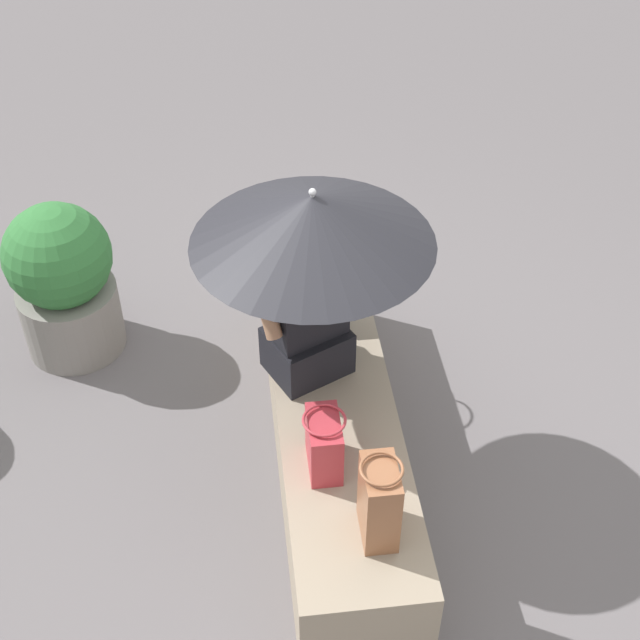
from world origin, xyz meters
The scene contains 8 objects.
ground_plane centered at (0.00, 0.00, 0.00)m, with size 14.00×14.00×0.00m, color #605B5E.
stone_bench centered at (0.00, 0.00, 0.24)m, with size 2.18×0.52×0.49m, color gray.
person_seated centered at (0.15, 0.10, 0.88)m, with size 0.40×0.51×0.90m.
parasol centered at (0.11, 0.07, 1.33)m, with size 0.99×0.99×0.99m.
handbag_black centered at (0.60, 0.08, 0.67)m, with size 0.29×0.21×0.36m.
tote_bag_canvas centered at (-0.42, 0.09, 0.62)m, with size 0.23×0.18×0.28m.
shoulder_bag_spare centered at (-0.77, -0.07, 0.67)m, with size 0.21×0.16×0.38m.
planter_far centered at (0.99, 1.29, 0.45)m, with size 0.55×0.55×0.88m.
Camera 1 is at (-2.72, 0.38, 3.32)m, focal length 49.58 mm.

